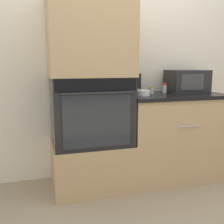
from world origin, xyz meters
name	(u,v)px	position (x,y,z in m)	size (l,w,h in m)	color
ground_plane	(137,194)	(0.00, 0.00, 0.00)	(12.00, 12.00, 0.00)	gray
wall_back	(118,61)	(0.00, 0.63, 1.25)	(8.00, 0.05, 2.50)	silver
oven_cabinet_base	(91,164)	(-0.37, 0.30, 0.23)	(0.75, 0.60, 0.46)	tan
wall_oven	(90,110)	(-0.37, 0.30, 0.78)	(0.73, 0.64, 0.64)	black
oven_cabinet_upper	(89,32)	(-0.37, 0.30, 1.50)	(0.75, 0.60, 0.81)	tan
counter_unit	(172,136)	(0.51, 0.30, 0.46)	(1.04, 0.63, 0.91)	tan
microwave	(187,81)	(0.74, 0.42, 1.03)	(0.43, 0.30, 0.24)	#232326
knife_block	(134,83)	(0.14, 0.51, 1.01)	(0.12, 0.12, 0.25)	black
bowl	(142,93)	(0.13, 0.23, 0.93)	(0.15, 0.15, 0.05)	white
condiment_jar_near	(151,90)	(0.29, 0.38, 0.94)	(0.05, 0.05, 0.07)	silver
condiment_jar_mid	(138,90)	(0.14, 0.37, 0.95)	(0.05, 0.05, 0.08)	#427047
condiment_jar_far	(165,88)	(0.45, 0.39, 0.96)	(0.05, 0.05, 0.11)	silver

